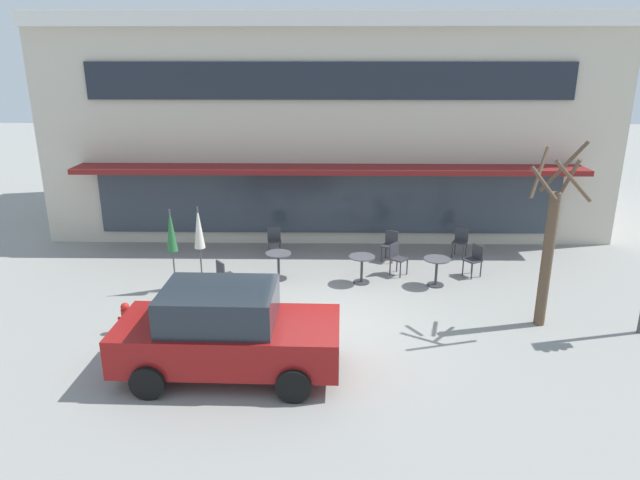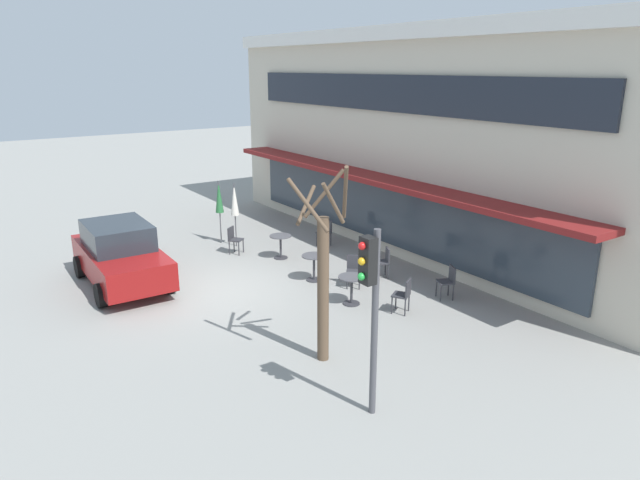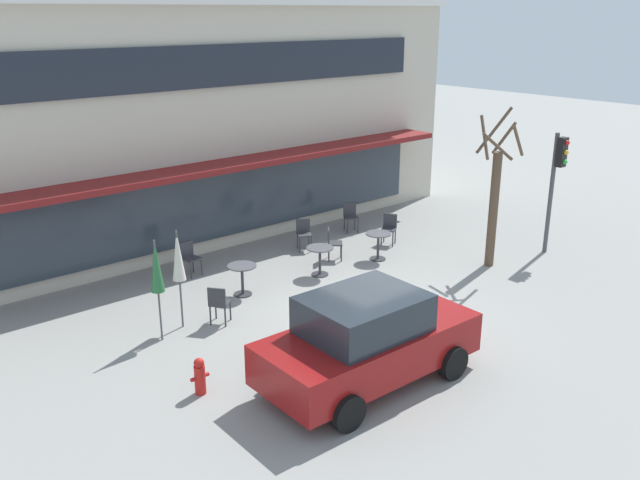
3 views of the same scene
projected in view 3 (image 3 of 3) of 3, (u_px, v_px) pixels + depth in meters
ground_plane at (365, 318)px, 15.14m from camera, size 80.00×80.00×0.00m
building_facade at (146, 110)px, 21.17m from camera, size 18.29×9.10×7.13m
cafe_table_near_wall at (320, 256)px, 17.42m from camera, size 0.70×0.70×0.76m
cafe_table_streetside at (242, 275)px, 16.20m from camera, size 0.70×0.70×0.76m
cafe_table_by_tree at (378, 242)px, 18.52m from camera, size 0.70×0.70×0.76m
patio_umbrella_green_folded at (156, 267)px, 13.61m from camera, size 0.28×0.28×2.20m
patio_umbrella_cream_folded at (178, 256)px, 14.19m from camera, size 0.28×0.28×2.20m
cafe_chair_0 at (304, 232)px, 19.30m from camera, size 0.54×0.54×0.89m
cafe_chair_1 at (332, 241)px, 18.51m from camera, size 0.56×0.56×0.89m
cafe_chair_2 at (190, 256)px, 17.42m from camera, size 0.46×0.46×0.89m
cafe_chair_3 at (389, 227)px, 19.77m from camera, size 0.55×0.55×0.89m
cafe_chair_4 at (219, 302)px, 14.67m from camera, size 0.56×0.56×0.89m
cafe_chair_5 at (351, 215)px, 20.90m from camera, size 0.53×0.53×0.89m
parked_sedan at (367, 339)px, 12.24m from camera, size 4.24×2.09×1.76m
street_tree at (494, 198)px, 17.67m from camera, size 1.23×1.29×4.18m
traffic_light_pole at (556, 174)px, 18.47m from camera, size 0.26×0.44×3.40m
fire_hydrant at (200, 376)px, 12.04m from camera, size 0.36×0.20×0.71m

